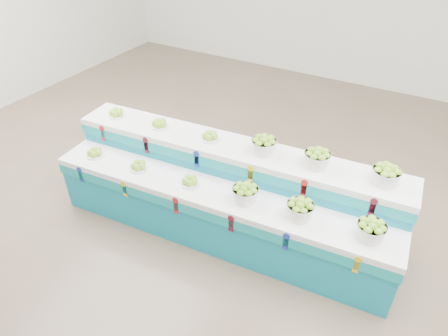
{
  "coord_description": "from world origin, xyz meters",
  "views": [
    {
      "loc": [
        1.88,
        -3.12,
        3.42
      ],
      "look_at": [
        0.11,
        -0.01,
        0.87
      ],
      "focal_mm": 32.51,
      "sensor_mm": 36.0,
      "label": 1
    }
  ],
  "objects_px": {
    "basket_upper_right": "(386,175)",
    "display_stand": "(224,194)",
    "plate_upper_mid": "(159,123)",
    "basket_lower_left": "(245,193)"
  },
  "relations": [
    {
      "from": "plate_upper_mid",
      "to": "basket_upper_right",
      "type": "relative_size",
      "value": 0.77
    },
    {
      "from": "display_stand",
      "to": "plate_upper_mid",
      "type": "xyz_separation_m",
      "value": [
        -0.98,
        0.17,
        0.56
      ]
    },
    {
      "from": "display_stand",
      "to": "basket_lower_left",
      "type": "bearing_deg",
      "value": -34.43
    },
    {
      "from": "display_stand",
      "to": "plate_upper_mid",
      "type": "height_order",
      "value": "plate_upper_mid"
    },
    {
      "from": "display_stand",
      "to": "plate_upper_mid",
      "type": "bearing_deg",
      "value": 165.82
    },
    {
      "from": "display_stand",
      "to": "basket_upper_right",
      "type": "relative_size",
      "value": 14.42
    },
    {
      "from": "basket_lower_left",
      "to": "basket_upper_right",
      "type": "distance_m",
      "value": 1.37
    },
    {
      "from": "plate_upper_mid",
      "to": "basket_upper_right",
      "type": "xyz_separation_m",
      "value": [
        2.56,
        0.19,
        0.05
      ]
    },
    {
      "from": "basket_upper_right",
      "to": "display_stand",
      "type": "bearing_deg",
      "value": -167.08
    },
    {
      "from": "display_stand",
      "to": "basket_upper_right",
      "type": "xyz_separation_m",
      "value": [
        1.58,
        0.36,
        0.61
      ]
    }
  ]
}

